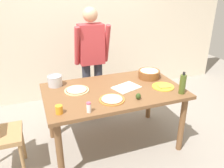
{
  "coord_description": "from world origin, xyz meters",
  "views": [
    {
      "loc": [
        -0.87,
        -2.29,
        1.91
      ],
      "look_at": [
        0.0,
        0.05,
        0.81
      ],
      "focal_mm": 37.12,
      "sensor_mm": 36.0,
      "label": 1
    }
  ],
  "objects_px": {
    "dining_table": "(113,96)",
    "cup_orange": "(59,110)",
    "olive_oil_bottle": "(183,84)",
    "steel_pot": "(55,81)",
    "plate_with_slice": "(163,87)",
    "person_cook": "(92,57)",
    "pizza_raw_on_board": "(77,90)",
    "popcorn_bowl": "(149,73)",
    "cutting_board_white": "(126,87)",
    "pizza_cooked_on_tray": "(112,99)",
    "avocado": "(138,96)",
    "salt_shaker": "(89,107)"
  },
  "relations": [
    {
      "from": "person_cook",
      "to": "pizza_raw_on_board",
      "type": "xyz_separation_m",
      "value": [
        -0.37,
        -0.64,
        -0.17
      ]
    },
    {
      "from": "olive_oil_bottle",
      "to": "dining_table",
      "type": "bearing_deg",
      "value": 152.34
    },
    {
      "from": "salt_shaker",
      "to": "pizza_cooked_on_tray",
      "type": "bearing_deg",
      "value": 27.48
    },
    {
      "from": "salt_shaker",
      "to": "dining_table",
      "type": "bearing_deg",
      "value": 44.56
    },
    {
      "from": "olive_oil_bottle",
      "to": "popcorn_bowl",
      "type": "bearing_deg",
      "value": 102.53
    },
    {
      "from": "plate_with_slice",
      "to": "olive_oil_bottle",
      "type": "bearing_deg",
      "value": -64.07
    },
    {
      "from": "person_cook",
      "to": "plate_with_slice",
      "type": "distance_m",
      "value": 1.11
    },
    {
      "from": "person_cook",
      "to": "pizza_raw_on_board",
      "type": "bearing_deg",
      "value": -119.79
    },
    {
      "from": "dining_table",
      "to": "plate_with_slice",
      "type": "xyz_separation_m",
      "value": [
        0.58,
        -0.14,
        0.1
      ]
    },
    {
      "from": "plate_with_slice",
      "to": "salt_shaker",
      "type": "xyz_separation_m",
      "value": [
        -0.98,
        -0.25,
        0.04
      ]
    },
    {
      "from": "salt_shaker",
      "to": "avocado",
      "type": "relative_size",
      "value": 1.51
    },
    {
      "from": "person_cook",
      "to": "cutting_board_white",
      "type": "bearing_deg",
      "value": -75.28
    },
    {
      "from": "steel_pot",
      "to": "cup_orange",
      "type": "bearing_deg",
      "value": -94.56
    },
    {
      "from": "salt_shaker",
      "to": "cup_orange",
      "type": "bearing_deg",
      "value": 164.5
    },
    {
      "from": "popcorn_bowl",
      "to": "salt_shaker",
      "type": "height_order",
      "value": "popcorn_bowl"
    },
    {
      "from": "dining_table",
      "to": "cutting_board_white",
      "type": "relative_size",
      "value": 5.33
    },
    {
      "from": "person_cook",
      "to": "pizza_raw_on_board",
      "type": "distance_m",
      "value": 0.76
    },
    {
      "from": "dining_table",
      "to": "cup_orange",
      "type": "height_order",
      "value": "cup_orange"
    },
    {
      "from": "steel_pot",
      "to": "cutting_board_white",
      "type": "xyz_separation_m",
      "value": [
        0.78,
        -0.36,
        -0.06
      ]
    },
    {
      "from": "person_cook",
      "to": "pizza_cooked_on_tray",
      "type": "xyz_separation_m",
      "value": [
        -0.07,
        -1.0,
        -0.17
      ]
    },
    {
      "from": "steel_pot",
      "to": "salt_shaker",
      "type": "relative_size",
      "value": 1.64
    },
    {
      "from": "dining_table",
      "to": "popcorn_bowl",
      "type": "bearing_deg",
      "value": 17.69
    },
    {
      "from": "olive_oil_bottle",
      "to": "avocado",
      "type": "bearing_deg",
      "value": 175.73
    },
    {
      "from": "salt_shaker",
      "to": "cutting_board_white",
      "type": "xyz_separation_m",
      "value": [
        0.56,
        0.39,
        -0.05
      ]
    },
    {
      "from": "pizza_cooked_on_tray",
      "to": "cutting_board_white",
      "type": "height_order",
      "value": "pizza_cooked_on_tray"
    },
    {
      "from": "popcorn_bowl",
      "to": "steel_pot",
      "type": "relative_size",
      "value": 1.61
    },
    {
      "from": "plate_with_slice",
      "to": "cutting_board_white",
      "type": "distance_m",
      "value": 0.44
    },
    {
      "from": "cup_orange",
      "to": "cutting_board_white",
      "type": "relative_size",
      "value": 0.28
    },
    {
      "from": "plate_with_slice",
      "to": "salt_shaker",
      "type": "height_order",
      "value": "salt_shaker"
    },
    {
      "from": "pizza_raw_on_board",
      "to": "popcorn_bowl",
      "type": "height_order",
      "value": "popcorn_bowl"
    },
    {
      "from": "dining_table",
      "to": "pizza_raw_on_board",
      "type": "height_order",
      "value": "pizza_raw_on_board"
    },
    {
      "from": "dining_table",
      "to": "plate_with_slice",
      "type": "bearing_deg",
      "value": -13.95
    },
    {
      "from": "dining_table",
      "to": "salt_shaker",
      "type": "distance_m",
      "value": 0.58
    },
    {
      "from": "plate_with_slice",
      "to": "cup_orange",
      "type": "xyz_separation_m",
      "value": [
        -1.25,
        -0.18,
        0.03
      ]
    },
    {
      "from": "steel_pot",
      "to": "pizza_raw_on_board",
      "type": "bearing_deg",
      "value": -47.74
    },
    {
      "from": "popcorn_bowl",
      "to": "pizza_cooked_on_tray",
      "type": "bearing_deg",
      "value": -147.81
    },
    {
      "from": "salt_shaker",
      "to": "cutting_board_white",
      "type": "bearing_deg",
      "value": 34.53
    },
    {
      "from": "person_cook",
      "to": "popcorn_bowl",
      "type": "distance_m",
      "value": 0.85
    },
    {
      "from": "pizza_raw_on_board",
      "to": "steel_pot",
      "type": "bearing_deg",
      "value": 132.26
    },
    {
      "from": "olive_oil_bottle",
      "to": "steel_pot",
      "type": "height_order",
      "value": "olive_oil_bottle"
    },
    {
      "from": "cup_orange",
      "to": "pizza_raw_on_board",
      "type": "bearing_deg",
      "value": 58.78
    },
    {
      "from": "cutting_board_white",
      "to": "salt_shaker",
      "type": "bearing_deg",
      "value": -145.47
    },
    {
      "from": "dining_table",
      "to": "pizza_cooked_on_tray",
      "type": "height_order",
      "value": "pizza_cooked_on_tray"
    },
    {
      "from": "pizza_cooked_on_tray",
      "to": "popcorn_bowl",
      "type": "bearing_deg",
      "value": 32.19
    },
    {
      "from": "dining_table",
      "to": "olive_oil_bottle",
      "type": "height_order",
      "value": "olive_oil_bottle"
    },
    {
      "from": "dining_table",
      "to": "pizza_raw_on_board",
      "type": "relative_size",
      "value": 5.66
    },
    {
      "from": "pizza_cooked_on_tray",
      "to": "salt_shaker",
      "type": "height_order",
      "value": "salt_shaker"
    },
    {
      "from": "person_cook",
      "to": "popcorn_bowl",
      "type": "xyz_separation_m",
      "value": [
        0.61,
        -0.58,
        -0.12
      ]
    },
    {
      "from": "plate_with_slice",
      "to": "popcorn_bowl",
      "type": "bearing_deg",
      "value": 92.72
    },
    {
      "from": "person_cook",
      "to": "plate_with_slice",
      "type": "height_order",
      "value": "person_cook"
    }
  ]
}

